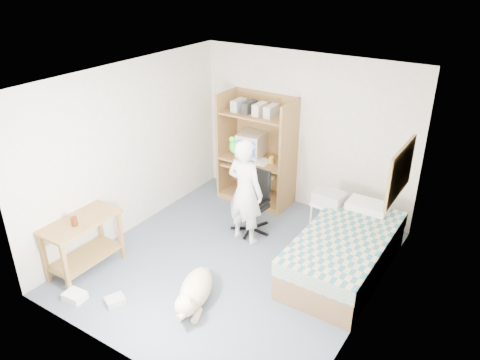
{
  "coord_description": "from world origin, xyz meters",
  "views": [
    {
      "loc": [
        2.91,
        -4.36,
        3.78
      ],
      "look_at": [
        -0.15,
        0.36,
        1.05
      ],
      "focal_mm": 35.0,
      "sensor_mm": 36.0,
      "label": 1
    }
  ],
  "objects_px": {
    "bed": "(344,252)",
    "side_desk": "(83,238)",
    "office_chair": "(253,210)",
    "dog": "(195,291)",
    "person": "(245,192)",
    "computer_hutch": "(258,154)",
    "printer_cart": "(328,214)"
  },
  "relations": [
    {
      "from": "dog",
      "to": "printer_cart",
      "type": "xyz_separation_m",
      "value": [
        0.7,
        2.26,
        0.17
      ]
    },
    {
      "from": "dog",
      "to": "office_chair",
      "type": "bearing_deg",
      "value": 78.13
    },
    {
      "from": "computer_hutch",
      "to": "printer_cart",
      "type": "bearing_deg",
      "value": -16.32
    },
    {
      "from": "person",
      "to": "computer_hutch",
      "type": "bearing_deg",
      "value": -61.97
    },
    {
      "from": "bed",
      "to": "printer_cart",
      "type": "relative_size",
      "value": 3.81
    },
    {
      "from": "office_chair",
      "to": "dog",
      "type": "distance_m",
      "value": 1.84
    },
    {
      "from": "computer_hutch",
      "to": "office_chair",
      "type": "height_order",
      "value": "computer_hutch"
    },
    {
      "from": "printer_cart",
      "to": "bed",
      "type": "bearing_deg",
      "value": -47.12
    },
    {
      "from": "office_chair",
      "to": "person",
      "type": "bearing_deg",
      "value": -76.6
    },
    {
      "from": "computer_hutch",
      "to": "bed",
      "type": "height_order",
      "value": "computer_hutch"
    },
    {
      "from": "person",
      "to": "side_desk",
      "type": "bearing_deg",
      "value": 56.94
    },
    {
      "from": "dog",
      "to": "computer_hutch",
      "type": "bearing_deg",
      "value": 84.6
    },
    {
      "from": "computer_hutch",
      "to": "printer_cart",
      "type": "height_order",
      "value": "computer_hutch"
    },
    {
      "from": "bed",
      "to": "person",
      "type": "distance_m",
      "value": 1.57
    },
    {
      "from": "printer_cart",
      "to": "dog",
      "type": "bearing_deg",
      "value": -102.09
    },
    {
      "from": "computer_hutch",
      "to": "printer_cart",
      "type": "relative_size",
      "value": 3.39
    },
    {
      "from": "computer_hutch",
      "to": "person",
      "type": "relative_size",
      "value": 1.15
    },
    {
      "from": "computer_hutch",
      "to": "person",
      "type": "height_order",
      "value": "computer_hutch"
    },
    {
      "from": "computer_hutch",
      "to": "side_desk",
      "type": "height_order",
      "value": "computer_hutch"
    },
    {
      "from": "side_desk",
      "to": "computer_hutch",
      "type": "bearing_deg",
      "value": 73.86
    },
    {
      "from": "side_desk",
      "to": "office_chair",
      "type": "distance_m",
      "value": 2.44
    },
    {
      "from": "bed",
      "to": "side_desk",
      "type": "relative_size",
      "value": 2.02
    },
    {
      "from": "bed",
      "to": "side_desk",
      "type": "xyz_separation_m",
      "value": [
        -2.85,
        -1.82,
        0.21
      ]
    },
    {
      "from": "dog",
      "to": "person",
      "type": "bearing_deg",
      "value": 78.26
    },
    {
      "from": "side_desk",
      "to": "printer_cart",
      "type": "distance_m",
      "value": 3.42
    },
    {
      "from": "office_chair",
      "to": "bed",
      "type": "bearing_deg",
      "value": -4.02
    },
    {
      "from": "office_chair",
      "to": "printer_cart",
      "type": "bearing_deg",
      "value": 29.24
    },
    {
      "from": "computer_hutch",
      "to": "office_chair",
      "type": "relative_size",
      "value": 1.92
    },
    {
      "from": "office_chair",
      "to": "dog",
      "type": "xyz_separation_m",
      "value": [
        0.3,
        -1.81,
        -0.16
      ]
    },
    {
      "from": "person",
      "to": "printer_cart",
      "type": "distance_m",
      "value": 1.29
    },
    {
      "from": "office_chair",
      "to": "person",
      "type": "relative_size",
      "value": 0.6
    },
    {
      "from": "person",
      "to": "dog",
      "type": "bearing_deg",
      "value": 104.18
    }
  ]
}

